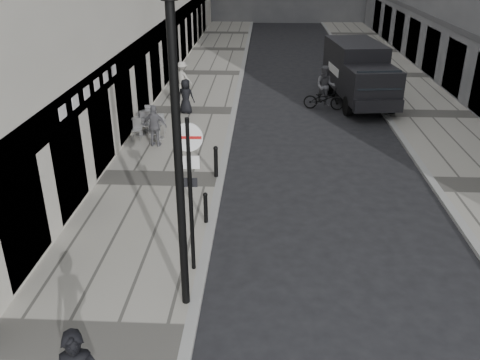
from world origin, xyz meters
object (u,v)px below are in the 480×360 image
object	(u,v)px
lamppost	(177,144)
panel_van	(359,70)
sign_post	(190,177)
cyclist	(324,93)

from	to	relation	value
lamppost	panel_van	xyz separation A→B (m)	(6.18, 16.10, -2.19)
panel_van	lamppost	bearing A→B (deg)	-118.15
sign_post	cyclist	xyz separation A→B (m)	(4.45, 13.56, -1.73)
cyclist	lamppost	bearing A→B (deg)	-97.76
sign_post	lamppost	bearing A→B (deg)	-91.54
lamppost	panel_van	distance (m)	17.38
sign_post	lamppost	xyz separation A→B (m)	(0.00, -1.26, 1.25)
lamppost	cyclist	distance (m)	15.76
sign_post	panel_van	world-z (taller)	sign_post
lamppost	cyclist	size ratio (longest dim) A/B	3.17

